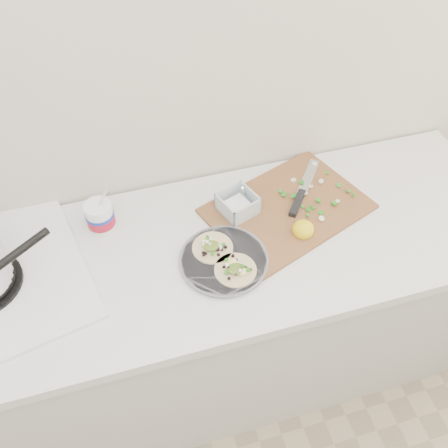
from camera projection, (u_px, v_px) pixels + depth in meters
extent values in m
cube|color=beige|center=(115.00, 97.00, 1.44)|extent=(3.50, 0.05, 2.60)
cube|color=beige|center=(163.00, 333.00, 1.91)|extent=(2.40, 0.62, 0.86)
cube|color=silver|center=(151.00, 267.00, 1.56)|extent=(2.44, 0.66, 0.04)
cylinder|color=slate|center=(224.00, 261.00, 1.54)|extent=(0.26, 0.26, 0.01)
cylinder|color=slate|center=(224.00, 260.00, 1.54)|extent=(0.28, 0.28, 0.00)
cylinder|color=white|center=(100.00, 217.00, 1.60)|extent=(0.09, 0.09, 0.11)
cylinder|color=#A91228|center=(101.00, 218.00, 1.61)|extent=(0.09, 0.09, 0.04)
cylinder|color=#192D99|center=(99.00, 214.00, 1.59)|extent=(0.09, 0.09, 0.01)
cube|color=brown|center=(287.00, 209.00, 1.69)|extent=(0.61, 0.51, 0.01)
cube|color=white|center=(238.00, 206.00, 1.66)|extent=(0.07, 0.07, 0.03)
ellipsoid|color=yellow|center=(303.00, 228.00, 1.60)|extent=(0.07, 0.07, 0.06)
cube|color=silver|center=(308.00, 177.00, 1.78)|extent=(0.14, 0.17, 0.00)
cube|color=black|center=(297.00, 203.00, 1.69)|extent=(0.09, 0.11, 0.02)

